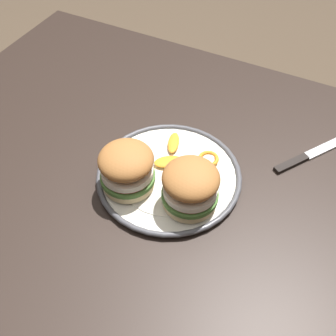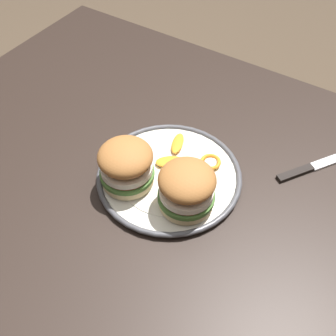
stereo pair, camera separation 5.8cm
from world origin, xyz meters
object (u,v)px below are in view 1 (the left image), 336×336
object	(u,v)px
dinner_plate	(168,177)
sandwich_half_right	(129,168)
sandwich_half_left	(190,186)
dining_table	(145,193)
table_knife	(307,156)

from	to	relation	value
dinner_plate	sandwich_half_right	distance (m)	0.10
dinner_plate	sandwich_half_right	xyz separation A→B (m)	(0.06, 0.06, 0.06)
sandwich_half_left	sandwich_half_right	distance (m)	0.13
dining_table	dinner_plate	distance (m)	0.12
dining_table	sandwich_half_right	bearing A→B (deg)	94.19
sandwich_half_left	table_knife	xyz separation A→B (m)	(-0.19, -0.25, -0.07)
sandwich_half_left	table_knife	size ratio (longest dim) A/B	0.65
dinner_plate	table_knife	distance (m)	0.33
dinner_plate	table_knife	bearing A→B (deg)	-141.26
table_knife	dinner_plate	bearing A→B (deg)	38.74
table_knife	sandwich_half_right	bearing A→B (deg)	39.89
sandwich_half_right	dinner_plate	bearing A→B (deg)	-135.58
dining_table	sandwich_half_left	xyz separation A→B (m)	(-0.14, 0.05, 0.16)
sandwich_half_left	sandwich_half_right	size ratio (longest dim) A/B	0.96
table_knife	dining_table	bearing A→B (deg)	32.02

